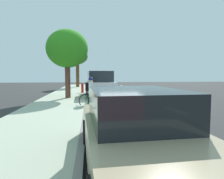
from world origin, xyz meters
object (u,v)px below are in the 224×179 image
at_px(street_tree_near_cyclist, 77,57).
at_px(street_tree_mid_block, 67,49).
at_px(parked_sedan_tan_mid, 134,131).
at_px(bicycle_at_curb, 95,101).
at_px(cyclist_with_backpack, 90,89).
at_px(parked_sedan_white_nearest, 98,83).
at_px(parked_suv_silver_second, 100,84).
at_px(fire_hydrant, 82,88).

bearing_deg(street_tree_near_cyclist, street_tree_mid_block, 90.00).
height_order(parked_sedan_tan_mid, bicycle_at_curb, parked_sedan_tan_mid).
distance_m(cyclist_with_backpack, street_tree_near_cyclist, 14.86).
bearing_deg(cyclist_with_backpack, bicycle_at_curb, 116.83).
relative_size(parked_sedan_white_nearest, street_tree_near_cyclist, 0.93).
bearing_deg(cyclist_with_backpack, parked_suv_silver_second, -99.87).
relative_size(parked_sedan_white_nearest, fire_hydrant, 5.37).
xyz_separation_m(street_tree_near_cyclist, street_tree_mid_block, (-0.00, 11.39, -0.44)).
bearing_deg(bicycle_at_curb, fire_hydrant, -82.85).
xyz_separation_m(parked_suv_silver_second, street_tree_near_cyclist, (2.24, -10.41, 2.88)).
bearing_deg(parked_sedan_tan_mid, parked_sedan_white_nearest, -90.46).
relative_size(parked_suv_silver_second, street_tree_mid_block, 1.03).
xyz_separation_m(parked_sedan_white_nearest, street_tree_mid_block, (2.46, 8.49, 2.71)).
xyz_separation_m(parked_sedan_white_nearest, parked_sedan_tan_mid, (0.15, 18.87, 0.00)).
bearing_deg(parked_sedan_tan_mid, fire_hydrant, -84.05).
distance_m(parked_sedan_white_nearest, street_tree_near_cyclist, 4.94).
distance_m(parked_sedan_white_nearest, cyclist_with_backpack, 11.64).
xyz_separation_m(cyclist_with_backpack, street_tree_mid_block, (1.53, -3.11, 2.48)).
bearing_deg(cyclist_with_backpack, parked_sedan_tan_mid, 96.18).
relative_size(parked_sedan_tan_mid, bicycle_at_curb, 2.64).
xyz_separation_m(parked_sedan_tan_mid, street_tree_near_cyclist, (2.31, -21.76, 3.15)).
bearing_deg(fire_hydrant, street_tree_near_cyclist, -83.74).
height_order(bicycle_at_curb, street_tree_mid_block, street_tree_mid_block).
height_order(parked_suv_silver_second, fire_hydrant, parked_suv_silver_second).
xyz_separation_m(parked_sedan_white_nearest, bicycle_at_curb, (0.71, 12.05, -0.37)).
bearing_deg(parked_suv_silver_second, cyclist_with_backpack, 80.13).
relative_size(parked_sedan_tan_mid, cyclist_with_backpack, 2.74).
xyz_separation_m(parked_suv_silver_second, street_tree_mid_block, (2.24, 0.98, 2.44)).
distance_m(bicycle_at_curb, fire_hydrant, 7.19).
distance_m(parked_sedan_white_nearest, fire_hydrant, 5.18).
bearing_deg(street_tree_near_cyclist, parked_sedan_white_nearest, 130.41).
relative_size(parked_sedan_tan_mid, street_tree_mid_block, 0.97).
bearing_deg(parked_sedan_white_nearest, bicycle_at_curb, 86.61).
distance_m(parked_sedan_white_nearest, bicycle_at_curb, 12.07).
xyz_separation_m(parked_sedan_white_nearest, street_tree_near_cyclist, (2.46, -2.89, 3.15)).
xyz_separation_m(parked_sedan_tan_mid, cyclist_with_backpack, (0.79, -7.27, 0.24)).
height_order(parked_suv_silver_second, cyclist_with_backpack, parked_suv_silver_second).
bearing_deg(fire_hydrant, street_tree_mid_block, 76.50).
relative_size(street_tree_near_cyclist, street_tree_mid_block, 1.05).
xyz_separation_m(parked_sedan_tan_mid, fire_hydrant, (1.45, -13.95, -0.18)).
relative_size(parked_sedan_white_nearest, cyclist_with_backpack, 2.76).
relative_size(parked_suv_silver_second, fire_hydrant, 5.69).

